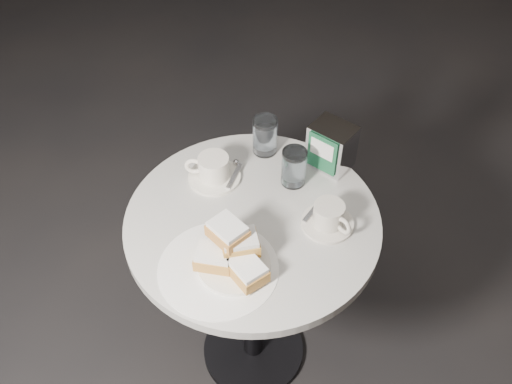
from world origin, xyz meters
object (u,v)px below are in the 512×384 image
object	(u,v)px
napkin_dispenser	(331,146)
beignet_plate	(233,254)
coffee_cup_left	(213,170)
cafe_table	(253,262)
water_glass_left	(265,136)
water_glass_right	(294,167)
coffee_cup_right	(329,217)

from	to	relation	value
napkin_dispenser	beignet_plate	bearing A→B (deg)	-88.07
coffee_cup_left	cafe_table	bearing A→B (deg)	-49.61
cafe_table	water_glass_left	xyz separation A→B (m)	(-0.10, 0.26, 0.26)
cafe_table	water_glass_left	bearing A→B (deg)	110.59
beignet_plate	napkin_dispenser	size ratio (longest dim) A/B	1.47
cafe_table	coffee_cup_left	distance (m)	0.30
coffee_cup_left	napkin_dispenser	bearing A→B (deg)	14.17
napkin_dispenser	water_glass_left	bearing A→B (deg)	-158.86
water_glass_left	water_glass_right	bearing A→B (deg)	-30.79
water_glass_right	cafe_table	bearing A→B (deg)	-101.38
beignet_plate	water_glass_right	xyz separation A→B (m)	(0.00, 0.34, 0.01)
coffee_cup_right	water_glass_left	bearing A→B (deg)	168.21
cafe_table	coffee_cup_left	xyz separation A→B (m)	(-0.17, 0.08, 0.23)
cafe_table	napkin_dispenser	size ratio (longest dim) A/B	5.33
cafe_table	beignet_plate	world-z (taller)	beignet_plate
water_glass_left	napkin_dispenser	bearing A→B (deg)	10.70
coffee_cup_right	water_glass_left	world-z (taller)	water_glass_left
coffee_cup_right	coffee_cup_left	bearing A→B (deg)	-160.39
napkin_dispenser	water_glass_right	bearing A→B (deg)	-108.19
water_glass_right	coffee_cup_left	bearing A→B (deg)	-155.17
coffee_cup_left	coffee_cup_right	size ratio (longest dim) A/B	1.10
water_glass_left	water_glass_right	world-z (taller)	water_glass_left
coffee_cup_left	coffee_cup_right	bearing A→B (deg)	-25.13
beignet_plate	napkin_dispenser	distance (m)	0.46
coffee_cup_right	beignet_plate	bearing A→B (deg)	-102.94
coffee_cup_right	napkin_dispenser	size ratio (longest dim) A/B	1.31
cafe_table	water_glass_left	world-z (taller)	water_glass_left
cafe_table	water_glass_right	size ratio (longest dim) A/B	6.48
water_glass_right	napkin_dispenser	xyz separation A→B (m)	(0.06, 0.12, 0.01)
coffee_cup_left	water_glass_right	bearing A→B (deg)	0.93
water_glass_left	napkin_dispenser	distance (m)	0.20
beignet_plate	coffee_cup_left	world-z (taller)	beignet_plate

